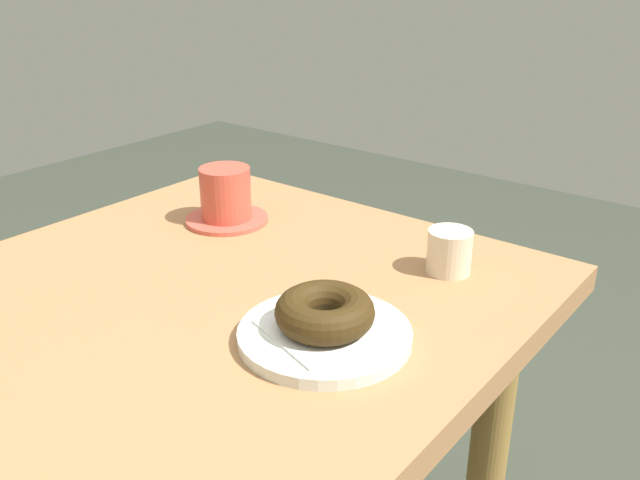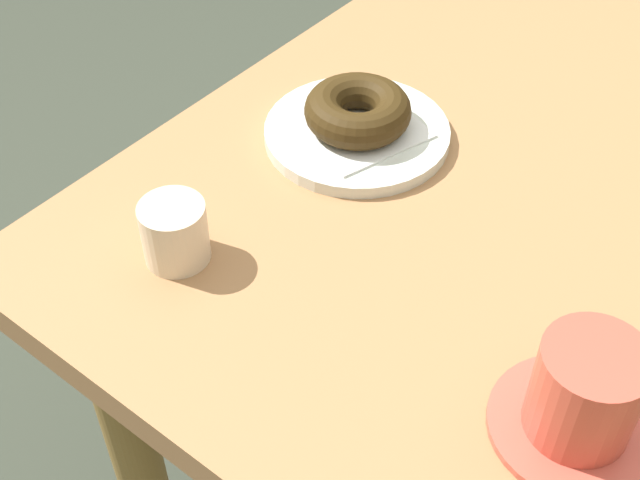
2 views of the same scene
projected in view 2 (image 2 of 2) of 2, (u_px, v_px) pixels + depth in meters
table at (549, 230)px, 0.99m from camera, size 1.03×0.75×0.76m
plate_chocolate_ring at (357, 133)px, 0.92m from camera, size 0.20×0.20×0.01m
napkin_chocolate_ring at (357, 127)px, 0.92m from camera, size 0.15×0.15×0.00m
donut_chocolate_ring at (358, 110)px, 0.90m from camera, size 0.11×0.11×0.04m
coffee_cup at (584, 396)px, 0.63m from camera, size 0.13×0.13×0.09m
sugar_jar at (175, 232)px, 0.78m from camera, size 0.06×0.06×0.06m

